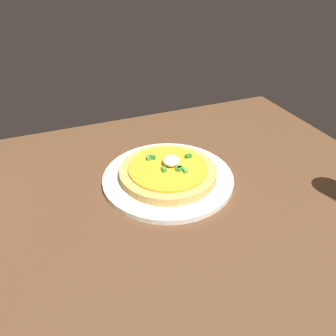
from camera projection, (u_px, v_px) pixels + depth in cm
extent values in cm
cube|color=brown|center=(158.00, 214.00, 64.68)|extent=(105.72, 82.04, 3.08)
cylinder|color=silver|center=(168.00, 178.00, 71.17)|extent=(28.22, 28.22, 1.15)
cylinder|color=tan|center=(168.00, 172.00, 70.34)|extent=(20.83, 20.83, 1.81)
cylinder|color=gold|center=(168.00, 168.00, 69.70)|extent=(16.96, 16.96, 0.50)
ellipsoid|color=white|center=(171.00, 161.00, 69.62)|extent=(3.63, 3.63, 2.08)
cube|color=#53A948|center=(185.00, 171.00, 67.69)|extent=(0.88, 1.33, 0.80)
cube|color=green|center=(149.00, 158.00, 71.72)|extent=(1.11, 1.45, 0.80)
cube|color=green|center=(179.00, 169.00, 68.14)|extent=(1.50, 1.41, 0.80)
cube|color=green|center=(172.00, 158.00, 71.68)|extent=(1.41, 1.50, 0.80)
cube|color=green|center=(164.00, 169.00, 68.05)|extent=(0.89, 1.34, 0.80)
cube|color=#2A7B2B|center=(188.00, 156.00, 72.35)|extent=(1.30, 0.83, 0.80)
cube|color=green|center=(179.00, 168.00, 68.45)|extent=(1.37, 0.96, 0.80)
cube|color=#53B747|center=(169.00, 158.00, 71.62)|extent=(1.44, 1.10, 0.80)
cube|color=#2B7C35|center=(153.00, 157.00, 71.95)|extent=(1.51, 1.37, 0.80)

